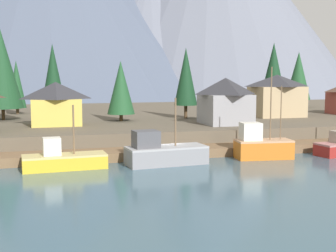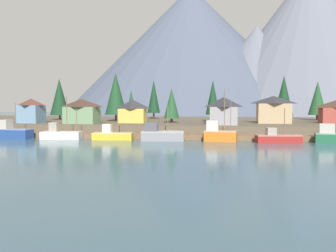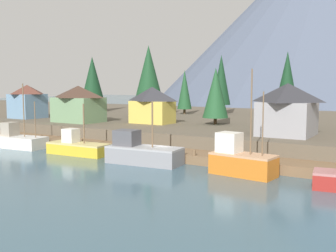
{
  "view_description": "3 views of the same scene",
  "coord_description": "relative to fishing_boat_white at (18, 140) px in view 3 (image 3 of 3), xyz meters",
  "views": [
    {
      "loc": [
        -13.18,
        -47.33,
        9.22
      ],
      "look_at": [
        0.96,
        3.73,
        3.26
      ],
      "focal_mm": 49.61,
      "sensor_mm": 36.0,
      "label": 1
    },
    {
      "loc": [
        10.49,
        -69.16,
        7.17
      ],
      "look_at": [
        -0.34,
        1.37,
        2.66
      ],
      "focal_mm": 37.46,
      "sensor_mm": 36.0,
      "label": 2
    },
    {
      "loc": [
        23.88,
        -37.05,
        8.56
      ],
      "look_at": [
        -0.14,
        1.57,
        3.82
      ],
      "focal_mm": 42.77,
      "sensor_mm": 36.0,
      "label": 3
    }
  ],
  "objects": [
    {
      "name": "ground_plane",
      "position": [
        21.95,
        22.14,
        -1.51
      ],
      "size": [
        400.0,
        400.0,
        1.0
      ],
      "primitive_type": "cube",
      "color": "#3D5B6B"
    },
    {
      "name": "dock",
      "position": [
        21.95,
        4.13,
        -0.51
      ],
      "size": [
        80.0,
        4.0,
        1.6
      ],
      "color": "brown",
      "rests_on": "ground_plane"
    },
    {
      "name": "shoreline_bank",
      "position": [
        21.95,
        34.14,
        0.24
      ],
      "size": [
        400.0,
        56.0,
        2.5
      ],
      "primitive_type": "cube",
      "color": "brown",
      "rests_on": "ground_plane"
    },
    {
      "name": "mountain_west_peak",
      "position": [
        12.59,
        156.26,
        39.14
      ],
      "size": [
        158.57,
        158.57,
        80.31
      ],
      "primitive_type": "cone",
      "color": "#4C566B",
      "rests_on": "ground_plane"
    },
    {
      "name": "fishing_boat_white",
      "position": [
        0.0,
        0.0,
        0.0
      ],
      "size": [
        8.23,
        3.92,
        8.67
      ],
      "rotation": [
        0.0,
        0.0,
        0.09
      ],
      "color": "silver",
      "rests_on": "ground_plane"
    },
    {
      "name": "fishing_boat_yellow",
      "position": [
        10.8,
        0.39,
        -0.09
      ],
      "size": [
        8.16,
        3.22,
        6.24
      ],
      "rotation": [
        0.0,
        0.0,
        0.06
      ],
      "color": "gold",
      "rests_on": "ground_plane"
    },
    {
      "name": "fishing_boat_grey",
      "position": [
        20.77,
        -0.04,
        0.21
      ],
      "size": [
        8.46,
        3.97,
        6.8
      ],
      "rotation": [
        0.0,
        0.0,
        0.1
      ],
      "color": "gray",
      "rests_on": "ground_plane"
    },
    {
      "name": "fishing_boat_orange",
      "position": [
        31.98,
        0.38,
        0.41
      ],
      "size": [
        6.32,
        3.31,
        9.98
      ],
      "rotation": [
        0.0,
        0.0,
        -0.11
      ],
      "color": "#CC6B1E",
      "rests_on": "ground_plane"
    },
    {
      "name": "house_grey",
      "position": [
        32.84,
        12.79,
        4.66
      ],
      "size": [
        6.24,
        6.7,
        6.21
      ],
      "color": "gray",
      "rests_on": "shoreline_bank"
    },
    {
      "name": "house_green",
      "position": [
        -0.46,
        12.16,
        4.47
      ],
      "size": [
        7.77,
        5.57,
        5.85
      ],
      "color": "#6B8E66",
      "rests_on": "shoreline_bank"
    },
    {
      "name": "house_yellow",
      "position": [
        10.8,
        16.75,
        4.4
      ],
      "size": [
        6.61,
        4.21,
        5.69
      ],
      "color": "gold",
      "rests_on": "shoreline_bank"
    },
    {
      "name": "house_blue",
      "position": [
        -13.87,
        12.99,
        4.54
      ],
      "size": [
        5.33,
        5.32,
        5.98
      ],
      "color": "#6689A8",
      "rests_on": "shoreline_bank"
    },
    {
      "name": "conifer_near_right",
      "position": [
        30.18,
        22.0,
        7.79
      ],
      "size": [
        3.54,
        3.54,
        10.66
      ],
      "color": "#4C3823",
      "rests_on": "shoreline_bank"
    },
    {
      "name": "conifer_mid_left",
      "position": [
        11.21,
        41.6,
        8.48
      ],
      "size": [
        3.95,
        3.95,
        12.16
      ],
      "color": "#4C3823",
      "rests_on": "shoreline_bank"
    },
    {
      "name": "conifer_mid_right",
      "position": [
        5.09,
        37.06,
        6.48
      ],
      "size": [
        2.98,
        2.98,
        9.01
      ],
      "color": "#4C3823",
      "rests_on": "shoreline_bank"
    },
    {
      "name": "conifer_back_left",
      "position": [
        3.56,
        26.29,
        8.96
      ],
      "size": [
        5.95,
        5.95,
        13.21
      ],
      "color": "#4C3823",
      "rests_on": "shoreline_bank"
    },
    {
      "name": "conifer_centre",
      "position": [
        -15.84,
        32.34,
        8.25
      ],
      "size": [
        5.64,
        5.64,
        12.22
      ],
      "color": "#4C3823",
      "rests_on": "shoreline_bank"
    },
    {
      "name": "conifer_far_left",
      "position": [
        19.94,
        20.35,
        6.28
      ],
      "size": [
        3.91,
        3.91,
        8.58
      ],
      "color": "#4C3823",
      "rests_on": "shoreline_bank"
    }
  ]
}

